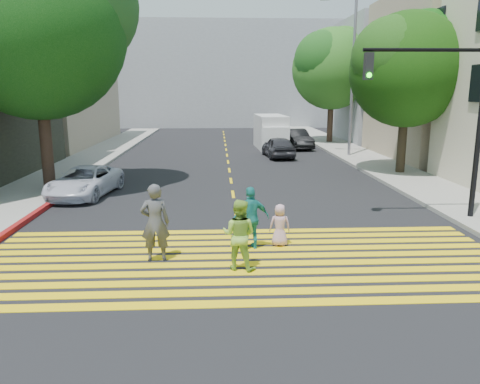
{
  "coord_description": "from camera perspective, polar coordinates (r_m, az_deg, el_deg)",
  "views": [
    {
      "loc": [
        -0.62,
        -9.93,
        4.21
      ],
      "look_at": [
        0.0,
        3.0,
        1.4
      ],
      "focal_mm": 35.0,
      "sensor_mm": 36.0,
      "label": 1
    }
  ],
  "objects": [
    {
      "name": "pedestrian_child",
      "position": [
        12.94,
        4.87,
        -4.04
      ],
      "size": [
        0.59,
        0.39,
        1.18
      ],
      "primitive_type": "imported",
      "rotation": [
        0.0,
        0.0,
        3.11
      ],
      "color": "#C194A4",
      "rests_on": "ground"
    },
    {
      "name": "building_right_tan",
      "position": [
        32.88,
        26.26,
        12.41
      ],
      "size": [
        10.0,
        10.0,
        10.0
      ],
      "primitive_type": "cube",
      "color": "tan",
      "rests_on": "ground"
    },
    {
      "name": "traffic_signal",
      "position": [
        16.3,
        24.08,
        9.65
      ],
      "size": [
        3.97,
        0.34,
        5.82
      ],
      "rotation": [
        0.0,
        0.0,
        -0.02
      ],
      "color": "black",
      "rests_on": "ground"
    },
    {
      "name": "dark_car_near",
      "position": [
        30.18,
        4.69,
        5.5
      ],
      "size": [
        1.96,
        4.13,
        1.36
      ],
      "primitive_type": "imported",
      "rotation": [
        0.0,
        0.0,
        3.23
      ],
      "color": "#28282D",
      "rests_on": "ground"
    },
    {
      "name": "sidewalk_left",
      "position": [
        33.14,
        -16.54,
        4.59
      ],
      "size": [
        3.0,
        40.0,
        0.15
      ],
      "primitive_type": "cube",
      "color": "gray",
      "rests_on": "ground"
    },
    {
      "name": "white_sedan",
      "position": [
        20.01,
        -18.4,
        1.22
      ],
      "size": [
        2.61,
        4.55,
        1.19
      ],
      "primitive_type": "imported",
      "rotation": [
        0.0,
        0.0,
        -0.15
      ],
      "color": "silver",
      "rests_on": "ground"
    },
    {
      "name": "tree_right_far",
      "position": [
        38.93,
        11.27,
        15.01
      ],
      "size": [
        8.44,
        8.44,
        9.23
      ],
      "rotation": [
        0.0,
        0.0,
        0.43
      ],
      "color": "#39251E",
      "rests_on": "ground"
    },
    {
      "name": "lane_line",
      "position": [
        32.7,
        -1.65,
        4.87
      ],
      "size": [
        0.12,
        34.4,
        0.01
      ],
      "color": "yellow",
      "rests_on": "ground"
    },
    {
      "name": "building_right_grey",
      "position": [
        42.88,
        19.09,
        12.66
      ],
      "size": [
        10.0,
        10.0,
        10.0
      ],
      "primitive_type": "cube",
      "color": "gray",
      "rests_on": "ground"
    },
    {
      "name": "curb_red",
      "position": [
        17.61,
        -23.57,
        -2.36
      ],
      "size": [
        0.2,
        8.0,
        0.16
      ],
      "primitive_type": "cube",
      "color": "maroon",
      "rests_on": "ground"
    },
    {
      "name": "backdrop_block",
      "position": [
        57.96,
        -2.21,
        14.02
      ],
      "size": [
        30.0,
        8.0,
        12.0
      ],
      "primitive_type": "cube",
      "color": "gray",
      "rests_on": "ground"
    },
    {
      "name": "street_lamp",
      "position": [
        30.8,
        13.23,
        14.74
      ],
      "size": [
        2.25,
        0.58,
        9.95
      ],
      "rotation": [
        0.0,
        0.0,
        -0.17
      ],
      "color": "gray",
      "rests_on": "ground"
    },
    {
      "name": "sidewalk_right",
      "position": [
        26.86,
        17.15,
        2.86
      ],
      "size": [
        3.0,
        60.0,
        0.15
      ],
      "primitive_type": "cube",
      "color": "gray",
      "rests_on": "ground"
    },
    {
      "name": "pedestrian_extra",
      "position": [
        12.58,
        1.35,
        -3.21
      ],
      "size": [
        1.07,
        0.63,
        1.72
      ],
      "primitive_type": "imported",
      "rotation": [
        0.0,
        0.0,
        3.36
      ],
      "color": "teal",
      "rests_on": "ground"
    },
    {
      "name": "tree_right_near",
      "position": [
        25.04,
        19.88,
        14.49
      ],
      "size": [
        6.8,
        6.59,
        8.12
      ],
      "rotation": [
        0.0,
        0.0,
        0.2
      ],
      "color": "black",
      "rests_on": "ground"
    },
    {
      "name": "pedestrian_woman",
      "position": [
        11.15,
        -0.11,
        -5.24
      ],
      "size": [
        1.01,
        0.9,
        1.72
      ],
      "primitive_type": "imported",
      "rotation": [
        0.0,
        0.0,
        2.79
      ],
      "color": "#8FC140",
      "rests_on": "ground"
    },
    {
      "name": "ground",
      "position": [
        10.8,
        0.78,
        -10.7
      ],
      "size": [
        120.0,
        120.0,
        0.0
      ],
      "primitive_type": "plane",
      "color": "black"
    },
    {
      "name": "silver_car",
      "position": [
        38.39,
        3.82,
        6.99
      ],
      "size": [
        2.3,
        4.96,
        1.4
      ],
      "primitive_type": "imported",
      "rotation": [
        0.0,
        0.0,
        3.07
      ],
      "color": "#9EA7BC",
      "rests_on": "ground"
    },
    {
      "name": "building_left_tan",
      "position": [
        40.93,
        -25.44,
        12.21
      ],
      "size": [
        12.0,
        16.0,
        10.0
      ],
      "primitive_type": "cube",
      "color": "tan",
      "rests_on": "ground"
    },
    {
      "name": "pedestrian_man",
      "position": [
        11.87,
        -10.31,
        -3.69
      ],
      "size": [
        0.76,
        0.53,
        1.98
      ],
      "primitive_type": "imported",
      "rotation": [
        0.0,
        0.0,
        3.23
      ],
      "color": "#444446",
      "rests_on": "ground"
    },
    {
      "name": "crosswalk",
      "position": [
        11.98,
        0.4,
        -8.29
      ],
      "size": [
        13.4,
        5.3,
        0.01
      ],
      "color": "yellow",
      "rests_on": "ground"
    },
    {
      "name": "dark_car_parked",
      "position": [
        35.01,
        6.83,
        6.45
      ],
      "size": [
        2.14,
        4.52,
        1.43
      ],
      "primitive_type": "imported",
      "rotation": [
        0.0,
        0.0,
        0.15
      ],
      "color": "black",
      "rests_on": "ground"
    },
    {
      "name": "white_van",
      "position": [
        34.68,
        3.8,
        7.19
      ],
      "size": [
        2.15,
        5.25,
        2.44
      ],
      "rotation": [
        0.0,
        0.0,
        0.04
      ],
      "color": "silver",
      "rests_on": "ground"
    },
    {
      "name": "tree_left",
      "position": [
        21.43,
        -23.4,
        18.73
      ],
      "size": [
        8.76,
        8.49,
        10.35
      ],
      "rotation": [
        0.0,
        0.0,
        0.21
      ],
      "color": "black",
      "rests_on": "ground"
    }
  ]
}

